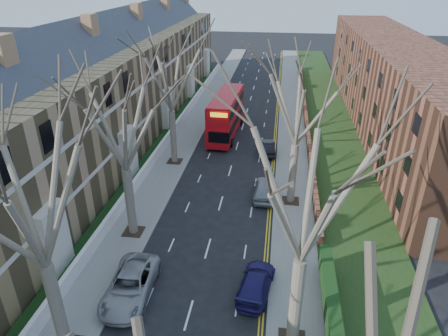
% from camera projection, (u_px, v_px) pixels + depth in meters
% --- Properties ---
extents(pavement_left, '(3.00, 102.00, 0.12)m').
position_uv_depth(pavement_left, '(195.00, 124.00, 49.62)').
color(pavement_left, slate).
rests_on(pavement_left, ground).
extents(pavement_right, '(3.00, 102.00, 0.12)m').
position_uv_depth(pavement_right, '(292.00, 129.00, 48.10)').
color(pavement_right, slate).
rests_on(pavement_right, ground).
extents(terrace_left, '(9.70, 78.00, 13.60)m').
position_uv_depth(terrace_left, '(104.00, 97.00, 41.06)').
color(terrace_left, olive).
rests_on(terrace_left, ground).
extents(flats_right, '(13.97, 54.00, 10.00)m').
position_uv_depth(flats_right, '(391.00, 83.00, 47.97)').
color(flats_right, brown).
rests_on(flats_right, ground).
extents(front_wall_left, '(0.30, 78.00, 1.00)m').
position_uv_depth(front_wall_left, '(164.00, 144.00, 42.51)').
color(front_wall_left, white).
rests_on(front_wall_left, ground).
extents(grass_verge_right, '(6.00, 102.00, 0.06)m').
position_uv_depth(grass_verge_right, '(330.00, 130.00, 47.48)').
color(grass_verge_right, '#1D3212').
rests_on(grass_verge_right, ground).
extents(tree_left_mid, '(10.50, 10.50, 14.71)m').
position_uv_depth(tree_left_mid, '(25.00, 185.00, 16.13)').
color(tree_left_mid, '#6C5F4D').
rests_on(tree_left_mid, ground).
extents(tree_left_far, '(10.15, 10.15, 14.22)m').
position_uv_depth(tree_left_far, '(119.00, 113.00, 25.12)').
color(tree_left_far, '#6C5F4D').
rests_on(tree_left_far, ground).
extents(tree_left_dist, '(10.50, 10.50, 14.71)m').
position_uv_depth(tree_left_dist, '(169.00, 66.00, 35.59)').
color(tree_left_dist, '#6C5F4D').
rests_on(tree_left_dist, ground).
extents(tree_right_mid, '(10.50, 10.50, 14.71)m').
position_uv_depth(tree_right_mid, '(309.00, 180.00, 16.45)').
color(tree_right_mid, '#6C5F4D').
rests_on(tree_right_mid, ground).
extents(tree_right_far, '(10.15, 10.15, 14.22)m').
position_uv_depth(tree_right_far, '(300.00, 93.00, 28.98)').
color(tree_right_far, '#6C5F4D').
rests_on(tree_right_far, ground).
extents(double_decker_bus, '(3.17, 11.08, 4.59)m').
position_uv_depth(double_decker_bus, '(226.00, 116.00, 45.72)').
color(double_decker_bus, '#B40C13').
rests_on(double_decker_bus, ground).
extents(car_left_far, '(2.73, 5.53, 1.51)m').
position_uv_depth(car_left_far, '(130.00, 285.00, 23.38)').
color(car_left_far, '#97989D').
rests_on(car_left_far, ground).
extents(car_right_near, '(2.39, 4.62, 1.28)m').
position_uv_depth(car_right_near, '(256.00, 283.00, 23.73)').
color(car_right_near, '#1E1753').
rests_on(car_right_near, ground).
extents(car_right_mid, '(1.81, 4.42, 1.50)m').
position_uv_depth(car_right_mid, '(265.00, 189.00, 33.63)').
color(car_right_mid, gray).
rests_on(car_right_mid, ground).
extents(car_right_far, '(1.87, 4.26, 1.36)m').
position_uv_depth(car_right_far, '(267.00, 147.00, 41.58)').
color(car_right_far, black).
rests_on(car_right_far, ground).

